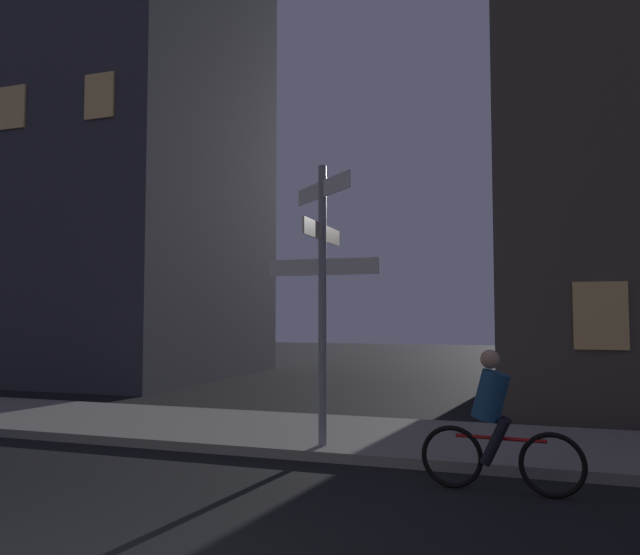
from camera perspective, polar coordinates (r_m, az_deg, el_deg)
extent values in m
cube|color=gray|center=(10.56, -1.10, -14.02)|extent=(40.00, 3.13, 0.14)
cylinder|color=gray|center=(9.12, 0.22, -2.39)|extent=(0.12, 0.12, 4.07)
cube|color=white|center=(9.31, 0.22, 8.04)|extent=(1.18, 1.18, 0.24)
cube|color=beige|center=(9.20, 0.22, 4.13)|extent=(0.03, 1.64, 0.24)
cube|color=white|center=(9.15, 0.22, 0.97)|extent=(1.68, 0.03, 0.24)
torus|color=black|center=(7.61, 20.41, -15.72)|extent=(0.72, 0.11, 0.72)
torus|color=black|center=(7.73, 11.93, -15.66)|extent=(0.72, 0.11, 0.72)
cylinder|color=red|center=(7.60, 16.10, -13.89)|extent=(1.00, 0.11, 0.04)
cylinder|color=navy|center=(7.54, 15.27, -10.34)|extent=(0.47, 0.35, 0.61)
sphere|color=tan|center=(7.50, 15.22, -7.19)|extent=(0.22, 0.22, 0.22)
cylinder|color=black|center=(7.70, 15.80, -13.99)|extent=(0.35, 0.14, 0.55)
cylinder|color=black|center=(7.53, 15.64, -14.24)|extent=(0.35, 0.14, 0.55)
cube|color=#383842|center=(22.79, -18.53, 9.97)|extent=(8.65, 8.55, 14.46)
cube|color=#F2C672|center=(19.78, -26.25, 13.72)|extent=(0.90, 0.06, 1.20)
cube|color=#F2C672|center=(17.95, -19.45, 15.34)|extent=(0.90, 0.06, 1.20)
cube|color=#F2C672|center=(12.09, 24.18, -3.18)|extent=(0.90, 0.06, 1.20)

